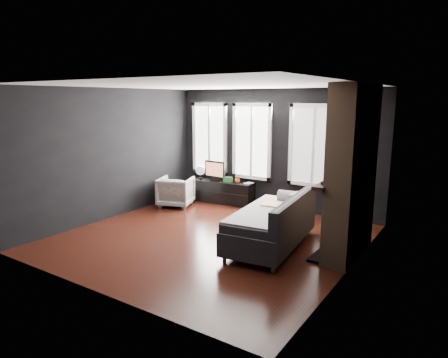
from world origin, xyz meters
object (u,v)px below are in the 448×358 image
Objects in this scene: mug at (237,180)px; media_console at (223,192)px; armchair at (176,190)px; monitor at (215,169)px; mantel_vase at (345,169)px; book at (246,178)px; sofa at (271,220)px.

media_console is at bearing -177.53° from mug.
monitor is (0.54, 0.85, 0.42)m from armchair.
monitor is 3.37× the size of mantel_vase.
armchair is 1.67m from book.
mug is 3.19m from mantel_vase.
monitor is 2.79× the size of book.
armchair is (-3.05, 1.13, -0.08)m from sofa.
sofa reaches higher than book.
sofa is 1.52m from mantel_vase.
sofa reaches higher than mug.
sofa is at bearing -46.81° from media_console.
mantel_vase is (2.86, -1.21, 0.72)m from mug.
monitor reaches higher than armchair.
monitor is at bearing -170.55° from book.
mantel_vase is at bearing -13.88° from monitor.
mug is (0.39, 0.02, 0.33)m from media_console.
armchair is 1.09m from monitor.
mantel_vase is (4.00, -0.31, 0.94)m from armchair.
mantel_vase is (3.46, -1.15, 0.52)m from monitor.
mantel_vase reaches higher than monitor.
mug is at bearing 126.79° from sofa.
sofa is 3.54× the size of monitor.
book is (0.80, 0.13, -0.16)m from monitor.
armchair is 4.12m from mantel_vase.
mantel_vase is at bearing -25.76° from media_console.
mug is (1.14, 0.90, 0.21)m from armchair.
mug is 0.58× the size of book.
sofa reaches higher than media_console.
monitor reaches higher than book.
mantel_vase reaches higher than sofa.
mug is 0.70× the size of mantel_vase.
monitor is at bearing -174.97° from mug.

